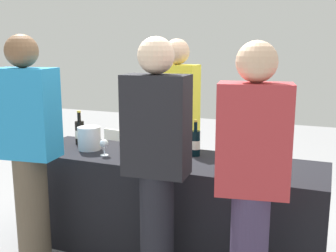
% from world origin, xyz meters
% --- Properties ---
extents(ground_plane, '(12.00, 12.00, 0.00)m').
position_xyz_m(ground_plane, '(0.00, 0.00, 0.00)').
color(ground_plane, gray).
extents(tasting_table, '(2.38, 0.67, 0.79)m').
position_xyz_m(tasting_table, '(0.00, 0.00, 0.40)').
color(tasting_table, black).
rests_on(tasting_table, ground_plane).
extents(wine_bottle_0, '(0.08, 0.08, 0.30)m').
position_xyz_m(wine_bottle_0, '(-0.88, 0.10, 0.90)').
color(wine_bottle_0, black).
rests_on(wine_bottle_0, tasting_table).
extents(wine_bottle_1, '(0.08, 0.08, 0.31)m').
position_xyz_m(wine_bottle_1, '(-0.19, 0.13, 0.90)').
color(wine_bottle_1, black).
rests_on(wine_bottle_1, tasting_table).
extents(wine_bottle_2, '(0.08, 0.08, 0.31)m').
position_xyz_m(wine_bottle_2, '(-0.09, 0.17, 0.90)').
color(wine_bottle_2, black).
rests_on(wine_bottle_2, tasting_table).
extents(wine_bottle_3, '(0.07, 0.07, 0.29)m').
position_xyz_m(wine_bottle_3, '(0.18, 0.13, 0.89)').
color(wine_bottle_3, black).
rests_on(wine_bottle_3, tasting_table).
extents(wine_glass_0, '(0.07, 0.07, 0.13)m').
position_xyz_m(wine_glass_0, '(-0.49, -0.14, 0.88)').
color(wine_glass_0, silver).
rests_on(wine_glass_0, tasting_table).
extents(wine_glass_1, '(0.07, 0.07, 0.14)m').
position_xyz_m(wine_glass_1, '(-0.29, -0.06, 0.89)').
color(wine_glass_1, silver).
rests_on(wine_glass_1, tasting_table).
extents(wine_glass_2, '(0.07, 0.07, 0.14)m').
position_xyz_m(wine_glass_2, '(-0.13, -0.14, 0.89)').
color(wine_glass_2, silver).
rests_on(wine_glass_2, tasting_table).
extents(wine_glass_3, '(0.07, 0.07, 0.13)m').
position_xyz_m(wine_glass_3, '(0.13, -0.11, 0.88)').
color(wine_glass_3, silver).
rests_on(wine_glass_3, tasting_table).
extents(wine_glass_4, '(0.07, 0.07, 0.14)m').
position_xyz_m(wine_glass_4, '(0.85, -0.11, 0.89)').
color(wine_glass_4, silver).
rests_on(wine_glass_4, tasting_table).
extents(ice_bucket, '(0.19, 0.19, 0.19)m').
position_xyz_m(ice_bucket, '(-0.70, -0.02, 0.89)').
color(ice_bucket, silver).
rests_on(ice_bucket, tasting_table).
extents(server_pouring, '(0.39, 0.23, 1.71)m').
position_xyz_m(server_pouring, '(-0.16, 0.60, 0.94)').
color(server_pouring, brown).
rests_on(server_pouring, ground_plane).
extents(guest_0, '(0.46, 0.30, 1.73)m').
position_xyz_m(guest_0, '(-0.85, -0.58, 0.93)').
color(guest_0, brown).
rests_on(guest_0, ground_plane).
extents(guest_1, '(0.42, 0.25, 1.70)m').
position_xyz_m(guest_1, '(0.15, -0.56, 0.93)').
color(guest_1, black).
rests_on(guest_1, ground_plane).
extents(guest_2, '(0.43, 0.29, 1.67)m').
position_xyz_m(guest_2, '(0.77, -0.63, 0.91)').
color(guest_2, '#3F3351').
rests_on(guest_2, ground_plane).
extents(menu_board, '(0.51, 0.10, 0.78)m').
position_xyz_m(menu_board, '(-0.84, 0.82, 0.39)').
color(menu_board, white).
rests_on(menu_board, ground_plane).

